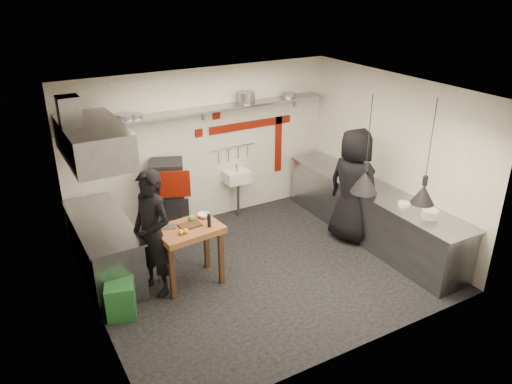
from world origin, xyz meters
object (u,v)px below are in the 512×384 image
green_bin (121,300)px  combi_oven (167,178)px  prep_table (190,255)px  chef_left (152,234)px  oven_stand (171,213)px  chef_right (353,186)px

green_bin → combi_oven: bearing=52.6°
prep_table → chef_left: bearing=170.4°
oven_stand → prep_table: bearing=-78.9°
prep_table → chef_left: 0.71m
oven_stand → combi_oven: 0.69m
green_bin → oven_stand: bearing=52.4°
chef_left → prep_table: bearing=63.2°
chef_right → combi_oven: bearing=42.9°
combi_oven → green_bin: (-1.38, -1.81, -0.84)m
chef_left → chef_right: bearing=64.3°
green_bin → prep_table: bearing=13.9°
green_bin → prep_table: (1.13, 0.28, 0.21)m
combi_oven → chef_left: (-0.78, -1.50, -0.15)m
oven_stand → prep_table: size_ratio=0.87×
oven_stand → combi_oven: combi_oven is taller
green_bin → chef_left: 0.97m
prep_table → chef_right: chef_right is taller
chef_right → oven_stand: bearing=42.2°
chef_left → combi_oven: bearing=129.3°
prep_table → chef_left: chef_left is taller
combi_oven → prep_table: bearing=-77.8°
combi_oven → prep_table: 1.68m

